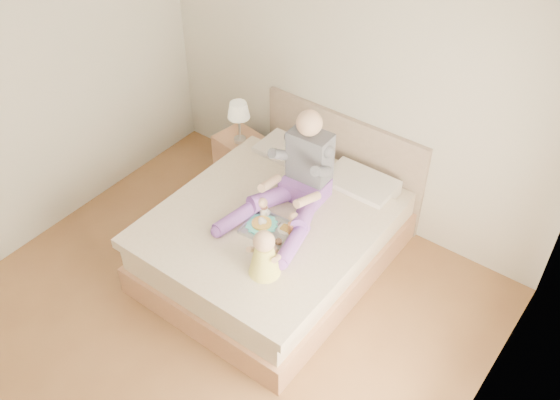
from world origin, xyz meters
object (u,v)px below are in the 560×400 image
Objects in this scene: nightstand at (241,159)px; baby at (265,256)px; tray at (271,227)px; adult at (297,181)px; bed at (280,233)px.

baby is at bearing -35.23° from nightstand.
nightstand is 1.19× the size of tray.
tray is (1.10, -0.93, 0.37)m from nightstand.
tray is at bearing -89.86° from adult.
nightstand is 1.35m from adult.
tray is 1.09× the size of baby.
adult is 2.58× the size of baby.
nightstand is 1.95m from baby.
nightstand is (-1.00, 0.67, -0.05)m from bed.
baby reaches higher than nightstand.
adult is (1.09, -0.54, 0.60)m from nightstand.
baby is at bearing -61.73° from bed.
baby is (1.35, -1.31, 0.51)m from nightstand.
baby reaches higher than bed.
nightstand is at bearing 134.69° from tray.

